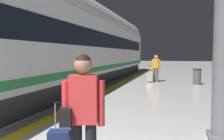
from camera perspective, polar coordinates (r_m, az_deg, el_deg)
name	(u,v)px	position (r m, az deg, el deg)	size (l,w,h in m)	color
safety_line_strip	(112,87)	(12.74, 0.03, -4.09)	(0.36, 80.00, 0.01)	yellow
tactile_edge_band	(107,87)	(12.82, -1.18, -4.05)	(0.52, 80.00, 0.01)	slate
high_speed_train	(55,37)	(11.22, -13.25, 7.54)	(2.94, 33.11, 4.97)	#38383D
traveller_foreground	(82,112)	(3.16, -7.02, -9.75)	(0.57, 0.39, 1.75)	black
passenger_near	(156,66)	(15.34, 10.29, 0.95)	(0.54, 0.24, 1.73)	brown
suitcase_near	(150,77)	(15.22, 9.00, -1.57)	(0.42, 0.31, 1.01)	#9E9EA3
platform_pillar	(224,55)	(5.39, 24.94, 3.15)	(0.56, 0.56, 3.60)	slate
waste_bin	(197,77)	(14.66, 19.40, -1.49)	(0.46, 0.46, 0.91)	#4C4C51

